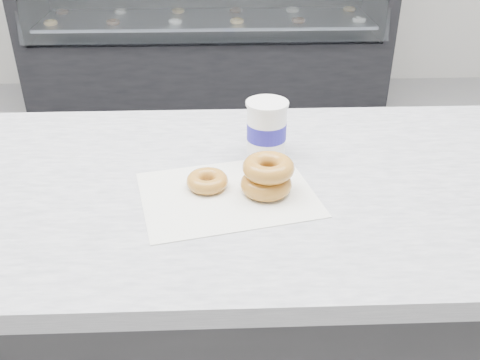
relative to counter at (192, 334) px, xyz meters
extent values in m
plane|color=gray|center=(0.00, 0.60, -0.45)|extent=(5.00, 5.00, 0.00)
cube|color=#333335|center=(0.00, 0.00, -0.02)|extent=(3.00, 0.70, 0.86)
cube|color=silver|center=(0.00, 0.00, 0.43)|extent=(3.06, 0.76, 0.04)
cube|color=black|center=(0.00, 2.70, -0.20)|extent=(2.40, 0.70, 0.50)
cube|color=silver|center=(0.00, 2.70, 0.13)|extent=(2.20, 0.55, 0.02)
cube|color=silver|center=(0.09, -0.06, 0.45)|extent=(0.39, 0.33, 0.00)
torus|color=#B49031|center=(0.05, -0.03, 0.46)|extent=(0.11, 0.11, 0.03)
torus|color=#B49031|center=(0.17, -0.05, 0.47)|extent=(0.10, 0.10, 0.04)
torus|color=#B49031|center=(0.17, -0.05, 0.50)|extent=(0.13, 0.13, 0.04)
cylinder|color=white|center=(0.18, 0.12, 0.51)|extent=(0.10, 0.10, 0.13)
cylinder|color=white|center=(0.18, 0.12, 0.57)|extent=(0.09, 0.09, 0.01)
cylinder|color=#1F1A91|center=(0.18, 0.12, 0.51)|extent=(0.10, 0.10, 0.04)
camera|label=1|loc=(0.08, -0.97, 1.02)|focal=40.00mm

